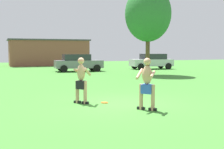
% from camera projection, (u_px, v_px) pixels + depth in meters
% --- Properties ---
extents(ground_plane, '(80.00, 80.00, 0.00)m').
position_uv_depth(ground_plane, '(121.00, 104.00, 10.75)').
color(ground_plane, '#428433').
extents(player_with_cap, '(0.69, 0.83, 1.69)m').
position_uv_depth(player_with_cap, '(81.00, 78.00, 10.73)').
color(player_with_cap, black).
rests_on(player_with_cap, ground_plane).
extents(player_in_blue, '(0.74, 0.83, 1.69)m').
position_uv_depth(player_in_blue, '(147.00, 83.00, 9.53)').
color(player_in_blue, black).
rests_on(player_in_blue, ground_plane).
extents(frisbee, '(0.26, 0.26, 0.03)m').
position_uv_depth(frisbee, '(105.00, 103.00, 10.91)').
color(frisbee, orange).
rests_on(frisbee, ground_plane).
extents(car_gray_mid_lot, '(4.38, 2.18, 1.58)m').
position_uv_depth(car_gray_mid_lot, '(78.00, 62.00, 27.23)').
color(car_gray_mid_lot, slate).
rests_on(car_gray_mid_lot, ground_plane).
extents(car_silver_far_end, '(4.44, 2.32, 1.58)m').
position_uv_depth(car_silver_far_end, '(152.00, 61.00, 30.70)').
color(car_silver_far_end, silver).
rests_on(car_silver_far_end, ground_plane).
extents(outbuilding_behind_lot, '(10.01, 5.00, 3.31)m').
position_uv_depth(outbuilding_behind_lot, '(48.00, 52.00, 38.29)').
color(outbuilding_behind_lot, brown).
rests_on(outbuilding_behind_lot, ground_plane).
extents(tree_right_field, '(3.58, 3.58, 6.91)m').
position_uv_depth(tree_right_field, '(148.00, 14.00, 22.98)').
color(tree_right_field, brown).
rests_on(tree_right_field, ground_plane).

